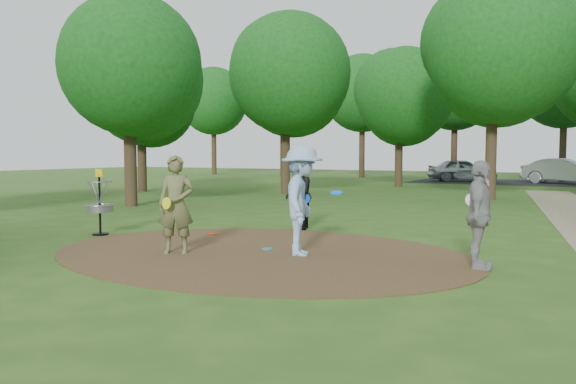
% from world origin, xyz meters
% --- Properties ---
extents(ground, '(100.00, 100.00, 0.00)m').
position_xyz_m(ground, '(0.00, 0.00, 0.00)').
color(ground, '#2D5119').
rests_on(ground, ground).
extents(dirt_clearing, '(8.40, 8.40, 0.02)m').
position_xyz_m(dirt_clearing, '(0.00, 0.00, 0.01)').
color(dirt_clearing, '#47301C').
rests_on(dirt_clearing, ground).
extents(parking_lot, '(14.00, 8.00, 0.01)m').
position_xyz_m(parking_lot, '(2.00, 30.00, 0.00)').
color(parking_lot, black).
rests_on(parking_lot, ground).
extents(player_observer_with_disc, '(0.81, 0.70, 1.87)m').
position_xyz_m(player_observer_with_disc, '(-1.32, -0.81, 0.94)').
color(player_observer_with_disc, '#62653A').
rests_on(player_observer_with_disc, ground).
extents(player_throwing_with_disc, '(1.42, 1.51, 2.06)m').
position_xyz_m(player_throwing_with_disc, '(0.84, 0.18, 1.03)').
color(player_throwing_with_disc, '#99BCE4').
rests_on(player_throwing_with_disc, ground).
extents(player_walking_with_disc, '(0.93, 1.04, 1.77)m').
position_xyz_m(player_walking_with_disc, '(-0.84, 3.29, 0.89)').
color(player_walking_with_disc, black).
rests_on(player_walking_with_disc, ground).
extents(player_waiting_with_disc, '(0.53, 1.09, 1.80)m').
position_xyz_m(player_waiting_with_disc, '(3.97, 0.44, 0.90)').
color(player_waiting_with_disc, '#959497').
rests_on(player_waiting_with_disc, ground).
extents(disc_ground_cyan, '(0.22, 0.22, 0.02)m').
position_xyz_m(disc_ground_cyan, '(-0.01, 0.36, 0.03)').
color(disc_ground_cyan, '#1790B8').
rests_on(disc_ground_cyan, dirt_clearing).
extents(disc_ground_red, '(0.22, 0.22, 0.02)m').
position_xyz_m(disc_ground_red, '(-2.15, 1.48, 0.03)').
color(disc_ground_red, red).
rests_on(disc_ground_red, dirt_clearing).
extents(car_left, '(4.82, 3.51, 1.53)m').
position_xyz_m(car_left, '(-1.96, 29.72, 0.76)').
color(car_left, '#AEB1B6').
rests_on(car_left, ground).
extents(car_right, '(5.05, 2.78, 1.58)m').
position_xyz_m(car_right, '(4.19, 29.58, 0.79)').
color(car_right, '#B9BDC1').
rests_on(car_right, ground).
extents(disc_golf_basket, '(0.63, 0.63, 1.54)m').
position_xyz_m(disc_golf_basket, '(-4.50, 0.30, 0.87)').
color(disc_golf_basket, black).
rests_on(disc_golf_basket, ground).
extents(tree_ring, '(37.23, 45.42, 8.77)m').
position_xyz_m(tree_ring, '(1.36, 9.05, 5.16)').
color(tree_ring, '#332316').
rests_on(tree_ring, ground).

